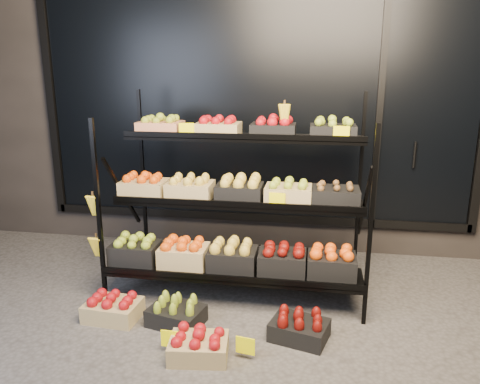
% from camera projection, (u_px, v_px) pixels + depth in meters
% --- Properties ---
extents(ground, '(24.00, 24.00, 0.00)m').
position_uv_depth(ground, '(225.00, 324.00, 3.50)').
color(ground, '#514F4C').
rests_on(ground, ground).
extents(building, '(6.00, 2.08, 3.50)m').
position_uv_depth(building, '(265.00, 76.00, 5.51)').
color(building, '#2D2826').
rests_on(building, ground).
extents(display_rack, '(2.18, 1.02, 1.68)m').
position_uv_depth(display_rack, '(236.00, 201.00, 3.86)').
color(display_rack, black).
rests_on(display_rack, ground).
extents(tag_floor_a, '(0.13, 0.01, 0.12)m').
position_uv_depth(tag_floor_a, '(171.00, 344.00, 3.14)').
color(tag_floor_a, '#F9F000').
rests_on(tag_floor_a, ground).
extents(tag_floor_b, '(0.13, 0.01, 0.12)m').
position_uv_depth(tag_floor_b, '(245.00, 351.00, 3.07)').
color(tag_floor_b, '#F9F000').
rests_on(tag_floor_b, ground).
extents(floor_crate_left, '(0.42, 0.32, 0.20)m').
position_uv_depth(floor_crate_left, '(113.00, 307.00, 3.56)').
color(floor_crate_left, tan).
rests_on(floor_crate_left, ground).
extents(floor_crate_midleft, '(0.44, 0.37, 0.20)m').
position_uv_depth(floor_crate_midleft, '(176.00, 313.00, 3.48)').
color(floor_crate_midleft, black).
rests_on(floor_crate_midleft, ground).
extents(floor_crate_midright, '(0.41, 0.32, 0.20)m').
position_uv_depth(floor_crate_midright, '(199.00, 345.00, 3.08)').
color(floor_crate_midright, tan).
rests_on(floor_crate_midright, ground).
extents(floor_crate_right, '(0.45, 0.38, 0.20)m').
position_uv_depth(floor_crate_right, '(299.00, 327.00, 3.29)').
color(floor_crate_right, black).
rests_on(floor_crate_right, ground).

